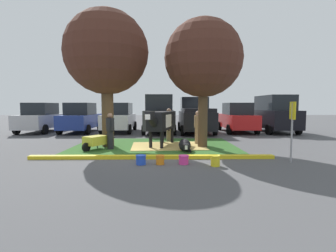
{
  "coord_description": "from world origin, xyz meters",
  "views": [
    {
      "loc": [
        0.78,
        -9.46,
        1.83
      ],
      "look_at": [
        0.94,
        2.09,
        0.9
      ],
      "focal_mm": 27.13,
      "sensor_mm": 36.0,
      "label": 1
    }
  ],
  "objects_px": {
    "cow_holstein": "(161,121)",
    "bucket_orange": "(160,160)",
    "bucket_blue": "(141,160)",
    "hatchback_white": "(119,118)",
    "suv_black": "(274,114)",
    "shade_tree_left": "(107,53)",
    "suv_dark_grey": "(159,114)",
    "shade_tree_right": "(203,59)",
    "person_handler": "(198,127)",
    "wheelbarrow": "(95,141)",
    "calf_lying": "(185,145)",
    "person_visitor_near": "(110,130)",
    "person_visitor_far": "(169,124)",
    "parking_sign": "(292,120)",
    "bucket_pink": "(184,159)",
    "sedan_blue": "(81,118)",
    "bucket_yellow": "(215,161)",
    "sedan_silver": "(41,118)",
    "pickup_truck_black": "(195,116)",
    "sedan_red": "(237,118)"
  },
  "relations": [
    {
      "from": "person_handler",
      "to": "hatchback_white",
      "type": "xyz_separation_m",
      "value": [
        -4.7,
        5.83,
        0.14
      ]
    },
    {
      "from": "parking_sign",
      "to": "bucket_blue",
      "type": "xyz_separation_m",
      "value": [
        -4.82,
        -0.23,
        -1.22
      ]
    },
    {
      "from": "hatchback_white",
      "to": "suv_dark_grey",
      "type": "height_order",
      "value": "suv_dark_grey"
    },
    {
      "from": "person_visitor_far",
      "to": "parking_sign",
      "type": "xyz_separation_m",
      "value": [
        3.85,
        -4.91,
        0.47
      ]
    },
    {
      "from": "person_visitor_far",
      "to": "cow_holstein",
      "type": "bearing_deg",
      "value": -103.05
    },
    {
      "from": "sedan_blue",
      "to": "suv_black",
      "type": "bearing_deg",
      "value": -0.52
    },
    {
      "from": "shade_tree_left",
      "to": "suv_black",
      "type": "xyz_separation_m",
      "value": [
        10.07,
        6.01,
        -2.85
      ]
    },
    {
      "from": "pickup_truck_black",
      "to": "bucket_blue",
      "type": "bearing_deg",
      "value": -106.72
    },
    {
      "from": "person_handler",
      "to": "suv_dark_grey",
      "type": "distance_m",
      "value": 5.62
    },
    {
      "from": "person_visitor_near",
      "to": "parking_sign",
      "type": "bearing_deg",
      "value": -21.56
    },
    {
      "from": "cow_holstein",
      "to": "wheelbarrow",
      "type": "height_order",
      "value": "cow_holstein"
    },
    {
      "from": "bucket_orange",
      "to": "shade_tree_left",
      "type": "bearing_deg",
      "value": 124.12
    },
    {
      "from": "hatchback_white",
      "to": "parking_sign",
      "type": "bearing_deg",
      "value": -53.12
    },
    {
      "from": "shade_tree_left",
      "to": "sedan_silver",
      "type": "distance_m",
      "value": 9.21
    },
    {
      "from": "bucket_pink",
      "to": "suv_dark_grey",
      "type": "relative_size",
      "value": 0.07
    },
    {
      "from": "parking_sign",
      "to": "sedan_blue",
      "type": "relative_size",
      "value": 0.44
    },
    {
      "from": "shade_tree_left",
      "to": "person_visitor_far",
      "type": "relative_size",
      "value": 3.55
    },
    {
      "from": "hatchback_white",
      "to": "suv_black",
      "type": "bearing_deg",
      "value": -1.68
    },
    {
      "from": "person_visitor_far",
      "to": "sedan_blue",
      "type": "xyz_separation_m",
      "value": [
        -5.97,
        4.52,
        0.07
      ]
    },
    {
      "from": "bucket_yellow",
      "to": "person_visitor_far",
      "type": "bearing_deg",
      "value": 103.66
    },
    {
      "from": "suv_dark_grey",
      "to": "suv_black",
      "type": "relative_size",
      "value": 1.0
    },
    {
      "from": "bucket_pink",
      "to": "calf_lying",
      "type": "bearing_deg",
      "value": 84.56
    },
    {
      "from": "cow_holstein",
      "to": "suv_black",
      "type": "xyz_separation_m",
      "value": [
        7.68,
        5.99,
        0.13
      ]
    },
    {
      "from": "cow_holstein",
      "to": "bucket_blue",
      "type": "distance_m",
      "value": 3.74
    },
    {
      "from": "shade_tree_left",
      "to": "suv_dark_grey",
      "type": "xyz_separation_m",
      "value": [
        2.2,
        5.76,
        -2.85
      ]
    },
    {
      "from": "person_visitor_far",
      "to": "parking_sign",
      "type": "relative_size",
      "value": 0.87
    },
    {
      "from": "person_handler",
      "to": "suv_dark_grey",
      "type": "xyz_separation_m",
      "value": [
        -1.89,
        5.27,
        0.42
      ]
    },
    {
      "from": "person_handler",
      "to": "bucket_blue",
      "type": "distance_m",
      "value": 4.69
    },
    {
      "from": "sedan_blue",
      "to": "hatchback_white",
      "type": "distance_m",
      "value": 2.61
    },
    {
      "from": "bucket_blue",
      "to": "bucket_orange",
      "type": "xyz_separation_m",
      "value": [
        0.6,
        0.01,
        -0.01
      ]
    },
    {
      "from": "shade_tree_right",
      "to": "bucket_blue",
      "type": "xyz_separation_m",
      "value": [
        -2.4,
        -3.21,
        -3.67
      ]
    },
    {
      "from": "cow_holstein",
      "to": "sedan_red",
      "type": "bearing_deg",
      "value": 49.65
    },
    {
      "from": "calf_lying",
      "to": "hatchback_white",
      "type": "bearing_deg",
      "value": 117.77
    },
    {
      "from": "calf_lying",
      "to": "person_visitor_near",
      "type": "relative_size",
      "value": 0.85
    },
    {
      "from": "person_visitor_near",
      "to": "person_visitor_far",
      "type": "relative_size",
      "value": 0.9
    },
    {
      "from": "person_visitor_far",
      "to": "bucket_blue",
      "type": "height_order",
      "value": "person_visitor_far"
    },
    {
      "from": "person_visitor_near",
      "to": "bucket_orange",
      "type": "relative_size",
      "value": 5.33
    },
    {
      "from": "sedan_red",
      "to": "hatchback_white",
      "type": "bearing_deg",
      "value": 178.29
    },
    {
      "from": "sedan_red",
      "to": "bucket_orange",
      "type": "bearing_deg",
      "value": -118.19
    },
    {
      "from": "calf_lying",
      "to": "sedan_silver",
      "type": "relative_size",
      "value": 0.3
    },
    {
      "from": "calf_lying",
      "to": "suv_black",
      "type": "relative_size",
      "value": 0.28
    },
    {
      "from": "cow_holstein",
      "to": "hatchback_white",
      "type": "relative_size",
      "value": 0.69
    },
    {
      "from": "cow_holstein",
      "to": "suv_black",
      "type": "distance_m",
      "value": 9.75
    },
    {
      "from": "parking_sign",
      "to": "bucket_blue",
      "type": "height_order",
      "value": "parking_sign"
    },
    {
      "from": "sedan_blue",
      "to": "pickup_truck_black",
      "type": "relative_size",
      "value": 0.81
    },
    {
      "from": "person_visitor_near",
      "to": "bucket_yellow",
      "type": "xyz_separation_m",
      "value": [
        3.79,
        -2.98,
        -0.64
      ]
    },
    {
      "from": "pickup_truck_black",
      "to": "parking_sign",
      "type": "bearing_deg",
      "value": -77.94
    },
    {
      "from": "cow_holstein",
      "to": "bucket_orange",
      "type": "xyz_separation_m",
      "value": [
        0.0,
        -3.54,
        -0.99
      ]
    },
    {
      "from": "shade_tree_left",
      "to": "calf_lying",
      "type": "bearing_deg",
      "value": -19.72
    },
    {
      "from": "sedan_silver",
      "to": "suv_dark_grey",
      "type": "distance_m",
      "value": 8.2
    }
  ]
}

